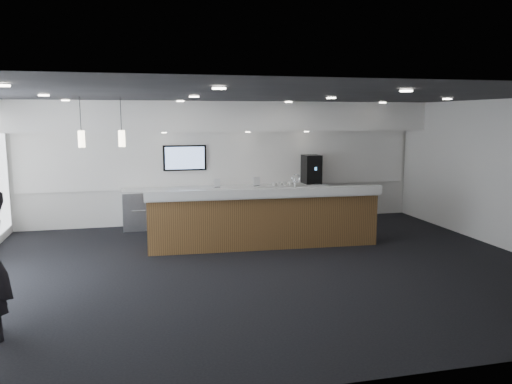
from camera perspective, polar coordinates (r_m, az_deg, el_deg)
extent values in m
plane|color=black|center=(8.98, 0.97, -8.53)|extent=(10.00, 10.00, 0.00)
cube|color=black|center=(8.59, 1.03, 10.96)|extent=(10.00, 8.00, 0.02)
cube|color=silver|center=(12.55, -3.61, 3.35)|extent=(10.00, 0.02, 3.00)
cube|color=silver|center=(11.03, 27.03, 1.70)|extent=(0.02, 8.00, 3.00)
cube|color=white|center=(12.05, -3.29, 8.61)|extent=(10.00, 0.90, 0.70)
cube|color=white|center=(12.51, -3.59, 3.80)|extent=(9.80, 0.06, 1.40)
cube|color=gray|center=(12.34, -3.28, -1.66)|extent=(5.00, 0.60, 0.90)
cube|color=white|center=(12.26, -3.30, 0.53)|extent=(5.06, 0.66, 0.05)
cylinder|color=white|center=(11.83, -12.58, -2.08)|extent=(0.60, 0.02, 0.02)
cylinder|color=white|center=(11.88, -7.75, -1.90)|extent=(0.60, 0.02, 0.02)
cylinder|color=white|center=(12.02, -3.00, -1.71)|extent=(0.60, 0.02, 0.02)
cylinder|color=white|center=(12.24, 1.60, -1.52)|extent=(0.60, 0.02, 0.02)
cylinder|color=white|center=(12.54, 6.02, -1.32)|extent=(0.60, 0.02, 0.02)
cube|color=black|center=(12.31, -8.14, 3.88)|extent=(1.05, 0.07, 0.62)
cube|color=#2B50AD|center=(12.27, -8.13, 3.87)|extent=(0.95, 0.01, 0.54)
cylinder|color=beige|center=(9.12, -15.14, 5.82)|extent=(0.12, 0.12, 0.30)
cylinder|color=beige|center=(9.16, -19.54, 5.63)|extent=(0.12, 0.12, 0.30)
cube|color=#51361B|center=(10.22, 0.89, -3.37)|extent=(4.69, 0.88, 1.05)
cube|color=white|center=(10.12, 0.89, -0.30)|extent=(4.77, 0.97, 0.06)
cube|color=white|center=(9.75, 1.33, -0.10)|extent=(4.74, 0.36, 0.18)
cylinder|color=white|center=(10.35, 4.48, 0.83)|extent=(0.04, 0.04, 0.28)
torus|color=white|center=(10.27, 4.59, 1.56)|extent=(0.19, 0.04, 0.19)
cube|color=black|center=(12.85, 6.35, 2.60)|extent=(0.43, 0.48, 0.73)
cube|color=white|center=(12.65, 6.71, 0.89)|extent=(0.26, 0.12, 0.02)
cube|color=white|center=(12.12, -4.46, 1.04)|extent=(0.16, 0.03, 0.21)
cube|color=white|center=(12.32, 0.07, 1.23)|extent=(0.17, 0.04, 0.23)
imported|color=white|center=(12.55, 4.51, 1.03)|extent=(0.10, 0.10, 0.09)
imported|color=white|center=(12.51, 3.90, 1.01)|extent=(0.14, 0.14, 0.09)
imported|color=white|center=(12.47, 3.29, 0.99)|extent=(0.12, 0.12, 0.09)
imported|color=white|center=(12.43, 2.67, 0.97)|extent=(0.13, 0.13, 0.09)
imported|color=white|center=(12.39, 2.05, 0.95)|extent=(0.14, 0.14, 0.09)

